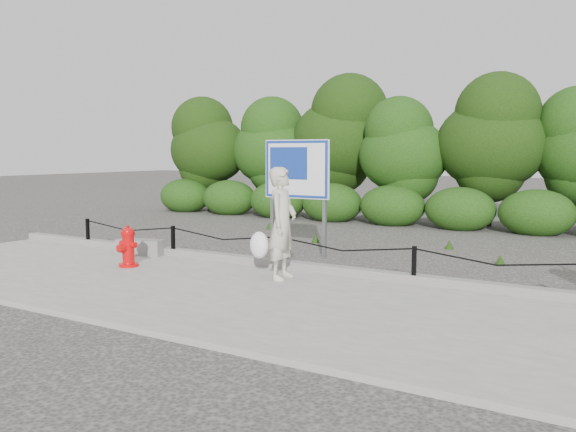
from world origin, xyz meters
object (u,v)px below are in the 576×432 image
(pedestrian, at_px, (281,225))
(concrete_block, at_px, (141,247))
(advertising_sign, at_px, (297,174))
(fire_hydrant, at_px, (128,247))

(pedestrian, xyz_separation_m, concrete_block, (-3.66, 0.51, -0.73))
(pedestrian, relative_size, advertising_sign, 0.76)
(fire_hydrant, relative_size, advertising_sign, 0.31)
(concrete_block, bearing_deg, fire_hydrant, -54.64)
(fire_hydrant, xyz_separation_m, concrete_block, (-0.74, 1.05, -0.20))
(advertising_sign, bearing_deg, fire_hydrant, -120.23)
(fire_hydrant, relative_size, pedestrian, 0.41)
(fire_hydrant, height_order, pedestrian, pedestrian)
(fire_hydrant, height_order, concrete_block, fire_hydrant)
(fire_hydrant, bearing_deg, pedestrian, 14.35)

